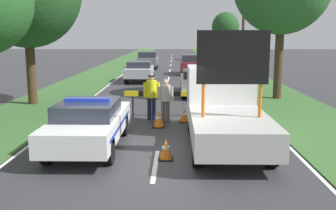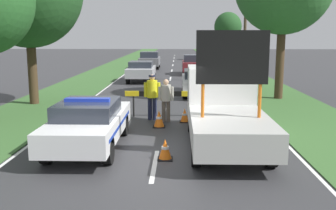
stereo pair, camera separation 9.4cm
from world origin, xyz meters
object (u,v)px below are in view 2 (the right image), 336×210
object	(u,v)px
road_barrier	(167,95)
utility_pole	(245,17)
traffic_cone_near_truck	(185,115)
traffic_cone_centre_front	(159,119)
queued_car_suv_grey	(150,60)
pedestrian_civilian	(166,97)
roadside_tree_near_left	(228,27)
traffic_cone_near_police	(165,149)
queued_car_wagon_maroon	(194,64)
traffic_cone_lane_edge	(112,116)
police_car	(89,123)
queued_car_van_white	(199,82)
queued_car_sedan_silver	(141,71)
work_truck	(224,106)
police_officer	(152,93)
traffic_cone_behind_barrier	(89,117)

from	to	relation	value
road_barrier	utility_pole	size ratio (longest dim) A/B	0.40
traffic_cone_near_truck	utility_pole	world-z (taller)	utility_pole
traffic_cone_centre_front	queued_car_suv_grey	world-z (taller)	queued_car_suv_grey
pedestrian_civilian	roadside_tree_near_left	size ratio (longest dim) A/B	0.27
traffic_cone_near_police	queued_car_wagon_maroon	bearing A→B (deg)	85.95
traffic_cone_lane_edge	traffic_cone_centre_front	bearing A→B (deg)	-8.19
pedestrian_civilian	traffic_cone_centre_front	xyz separation A→B (m)	(-0.23, -0.85, -0.67)
traffic_cone_near_police	utility_pole	distance (m)	18.44
traffic_cone_centre_front	road_barrier	bearing A→B (deg)	82.04
traffic_cone_near_police	roadside_tree_near_left	xyz separation A→B (m)	(6.66, 41.09, 4.00)
police_car	utility_pole	size ratio (longest dim) A/B	0.56
road_barrier	traffic_cone_near_truck	xyz separation A→B (m)	(0.69, -0.95, -0.63)
pedestrian_civilian	traffic_cone_near_truck	xyz separation A→B (m)	(0.72, 0.00, -0.71)
queued_car_van_white	queued_car_sedan_silver	xyz separation A→B (m)	(-3.81, 6.23, 0.04)
utility_pole	work_truck	bearing A→B (deg)	-101.50
police_officer	road_barrier	bearing A→B (deg)	-151.21
police_officer	queued_car_wagon_maroon	world-z (taller)	police_officer
traffic_cone_lane_edge	utility_pole	bearing A→B (deg)	62.20
police_car	traffic_cone_near_truck	xyz separation A→B (m)	(2.87, 3.55, -0.50)
work_truck	queued_car_sedan_silver	world-z (taller)	work_truck
police_officer	traffic_cone_centre_front	size ratio (longest dim) A/B	2.91
traffic_cone_lane_edge	queued_car_suv_grey	bearing A→B (deg)	90.86
traffic_cone_near_truck	queued_car_wagon_maroon	bearing A→B (deg)	86.80
queued_car_van_white	work_truck	bearing A→B (deg)	91.46
queued_car_wagon_maroon	police_officer	bearing A→B (deg)	82.71
road_barrier	traffic_cone_behind_barrier	world-z (taller)	road_barrier
queued_car_suv_grey	roadside_tree_near_left	bearing A→B (deg)	-126.15
pedestrian_civilian	roadside_tree_near_left	distance (m)	37.27
queued_car_sedan_silver	work_truck	bearing A→B (deg)	104.31
queued_car_wagon_maroon	work_truck	bearing A→B (deg)	90.37
road_barrier	queued_car_sedan_silver	bearing A→B (deg)	108.16
road_barrier	queued_car_sedan_silver	distance (m)	12.43
pedestrian_civilian	queued_car_suv_grey	distance (m)	24.11
queued_car_suv_grey	roadside_tree_near_left	world-z (taller)	roadside_tree_near_left
queued_car_wagon_maroon	roadside_tree_near_left	bearing A→B (deg)	-105.50
traffic_cone_lane_edge	utility_pole	distance (m)	15.57
traffic_cone_lane_edge	utility_pole	xyz separation A→B (m)	(7.00, 13.28, 4.13)
traffic_cone_centre_front	queued_car_van_white	distance (m)	8.03
queued_car_van_white	queued_car_wagon_maroon	size ratio (longest dim) A/B	1.15
police_car	queued_car_van_white	distance (m)	11.16
traffic_cone_centre_front	traffic_cone_near_truck	xyz separation A→B (m)	(0.94, 0.85, -0.04)
police_car	work_truck	world-z (taller)	work_truck
traffic_cone_centre_front	traffic_cone_behind_barrier	world-z (taller)	traffic_cone_centre_front
work_truck	queued_car_sedan_silver	bearing A→B (deg)	-78.95
police_officer	traffic_cone_centre_front	bearing A→B (deg)	89.48
traffic_cone_centre_front	traffic_cone_near_police	bearing A→B (deg)	-84.72
police_officer	traffic_cone_lane_edge	xyz separation A→B (m)	(-1.44, -0.99, -0.72)
work_truck	traffic_cone_behind_barrier	bearing A→B (deg)	-28.29
police_car	queued_car_wagon_maroon	bearing A→B (deg)	77.34
queued_car_van_white	queued_car_suv_grey	distance (m)	17.50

